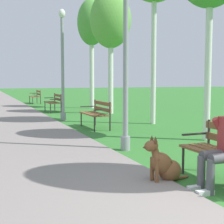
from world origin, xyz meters
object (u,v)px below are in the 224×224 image
Objects in this scene: lamp_post_near at (126,49)px; birch_tree_fifth at (92,24)px; park_bench_furthest at (36,95)px; park_bench_mid at (97,112)px; park_bench_far at (54,101)px; birch_tree_fourth at (111,21)px; lamp_post_mid at (63,64)px; dog_brown at (164,165)px.

birch_tree_fifth is (2.69, 10.65, 2.26)m from lamp_post_near.
park_bench_mid is at bearing -89.86° from park_bench_furthest.
lamp_post_near reaches higher than park_bench_mid.
lamp_post_near is (-0.47, -15.42, 1.62)m from park_bench_furthest.
birch_tree_fifth is at bearing -65.03° from park_bench_furthest.
birch_tree_fourth is (2.20, -1.69, 3.55)m from park_bench_far.
birch_tree_fourth reaches higher than park_bench_furthest.
birch_tree_fifth reaches higher than lamp_post_near.
park_bench_mid is 2.81m from lamp_post_mid.
park_bench_mid is 0.28× the size of birch_tree_fourth.
birch_tree_fourth is at bearing -37.52° from park_bench_far.
dog_brown is at bearing -92.54° from lamp_post_mid.
park_bench_mid is at bearing -106.78° from birch_tree_fifth.
park_bench_furthest is 0.28× the size of birch_tree_fourth.
park_bench_furthest is 1.80× the size of dog_brown.
lamp_post_mid is 0.71× the size of birch_tree_fifth.
birch_tree_fourth is at bearing 36.20° from lamp_post_mid.
lamp_post_mid is (-0.03, 5.66, -0.05)m from lamp_post_near.
dog_brown is 0.15× the size of birch_tree_fifth.
dog_brown is (-0.75, -11.54, -0.25)m from park_bench_far.
birch_tree_fifth is at bearing 61.45° from lamp_post_mid.
dog_brown is at bearing -98.78° from park_bench_mid.
birch_tree_fifth reaches higher than dog_brown.
dog_brown is 10.96m from birch_tree_fourth.
dog_brown is 0.21× the size of lamp_post_mid.
park_bench_far is at bearing -90.93° from park_bench_furthest.
birch_tree_fifth reaches higher than park_bench_furthest.
lamp_post_mid reaches higher than park_bench_mid.
park_bench_far is at bearing 83.71° from lamp_post_mid.
park_bench_mid and park_bench_furthest have the same top height.
park_bench_far and park_bench_furthest have the same top height.
park_bench_furthest is at bearing 89.07° from park_bench_far.
lamp_post_near is 5.66m from lamp_post_mid.
lamp_post_near is 11.22m from birch_tree_fifth.
lamp_post_near is at bearing -89.73° from lamp_post_mid.
dog_brown is 0.20× the size of lamp_post_near.
park_bench_mid is 0.37× the size of lamp_post_mid.
park_bench_furthest is at bearing 88.26° from lamp_post_near.
lamp_post_mid is 3.77m from birch_tree_fourth.
park_bench_far is 1.80× the size of dog_brown.
birch_tree_fifth is at bearing 75.83° from lamp_post_near.
birch_tree_fifth reaches higher than park_bench_mid.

